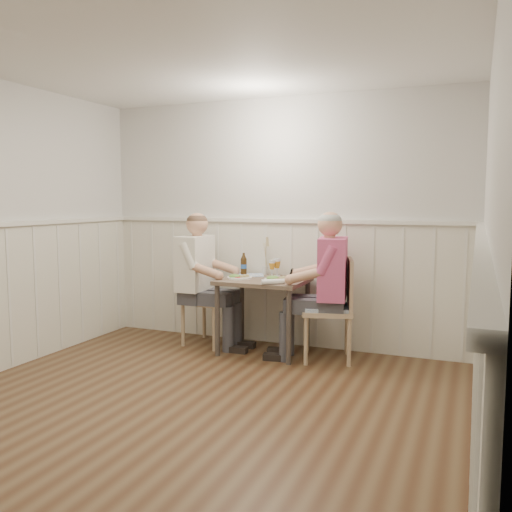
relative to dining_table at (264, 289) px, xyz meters
The scene contains 16 objects.
ground_plane 1.95m from the dining_table, 89.50° to the right, with size 4.50×4.50×0.00m, color #482C1A.
room_shell 2.04m from the dining_table, 89.50° to the right, with size 4.04×4.54×2.60m.
wainscot 1.15m from the dining_table, 89.21° to the right, with size 4.00×4.49×1.34m.
dining_table is the anchor object (origin of this frame).
chair_right 0.73m from the dining_table, ahead, with size 0.57×0.57×0.99m.
chair_left 0.72m from the dining_table, behind, with size 0.51×0.51×0.97m.
man_in_pink 0.67m from the dining_table, ahead, with size 0.73×0.52×1.45m.
diner_cream 0.72m from the dining_table, behind, with size 0.66×0.46×1.43m.
plate_man 0.21m from the dining_table, 16.85° to the right, with size 0.27×0.27×0.07m.
plate_diner 0.29m from the dining_table, 162.63° to the right, with size 0.25×0.25×0.06m.
beer_glass_a 0.34m from the dining_table, 77.44° to the left, with size 0.07×0.07×0.19m.
beer_glass_b 0.29m from the dining_table, 83.47° to the left, with size 0.07×0.07×0.17m.
beer_bottle 0.42m from the dining_table, 146.49° to the left, with size 0.07×0.07×0.23m.
rolled_napkin 0.38m from the dining_table, 54.18° to the right, with size 0.21×0.18×0.05m.
grass_vase 0.43m from the dining_table, 109.52° to the left, with size 0.05×0.05×0.42m.
gingham_mat 0.32m from the dining_table, 144.72° to the left, with size 0.40×0.37×0.01m.
Camera 1 is at (1.95, -3.15, 1.54)m, focal length 38.00 mm.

